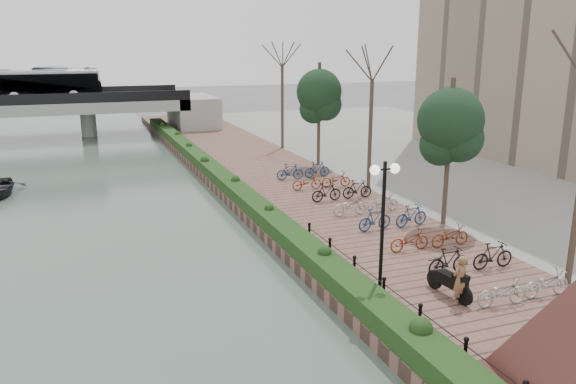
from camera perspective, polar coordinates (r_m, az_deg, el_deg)
ground at (r=15.66m, az=10.72°, el=-17.61°), size 220.00×220.00×0.00m
promenade at (r=31.81m, az=0.50°, el=-0.05°), size 8.00×75.00×0.50m
inland_pavement at (r=40.34m, az=22.19°, el=2.00°), size 24.00×75.00×0.50m
hedge at (r=32.99m, az=-6.60°, el=1.37°), size 1.10×56.00×0.60m
chain_fence at (r=17.40m, az=11.38°, el=-11.00°), size 0.10×14.10×0.70m
lamppost at (r=17.77m, az=9.69°, el=-0.63°), size 1.02×0.32×4.36m
motorcycle at (r=18.81m, az=16.08°, el=-8.69°), size 0.69×1.74×1.06m
pedestrian at (r=18.28m, az=17.08°, el=-8.55°), size 0.64×0.48×1.60m
bicycle_parking at (r=26.01m, az=9.38°, el=-1.94°), size 2.40×19.89×1.00m
street_trees at (r=28.66m, az=11.58°, el=5.05°), size 3.20×37.12×6.80m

